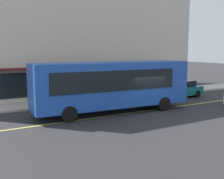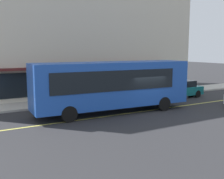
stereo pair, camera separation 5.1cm
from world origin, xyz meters
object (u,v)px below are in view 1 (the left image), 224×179
at_px(pedestrian_by_curb, 170,81).
at_px(car_teal, 180,89).
at_px(traffic_light, 148,69).
at_px(pedestrian_at_corner, 107,85).
at_px(bus, 113,84).

bearing_deg(pedestrian_by_curb, car_teal, -112.32).
distance_m(traffic_light, pedestrian_at_corner, 4.12).
relative_size(pedestrian_by_curb, pedestrian_at_corner, 0.97).
bearing_deg(bus, traffic_light, 33.85).
bearing_deg(pedestrian_by_curb, traffic_light, -169.05).
distance_m(bus, pedestrian_by_curb, 10.54).
bearing_deg(pedestrian_at_corner, pedestrian_by_curb, -2.71).
height_order(bus, pedestrian_by_curb, bus).
relative_size(car_teal, pedestrian_by_curb, 2.52).
relative_size(bus, traffic_light, 3.52).
bearing_deg(car_teal, pedestrian_by_curb, 67.68).
distance_m(car_teal, pedestrian_at_corner, 6.68).
relative_size(bus, pedestrian_at_corner, 6.34).
distance_m(traffic_light, car_teal, 3.43).
bearing_deg(pedestrian_by_curb, bus, -153.24).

